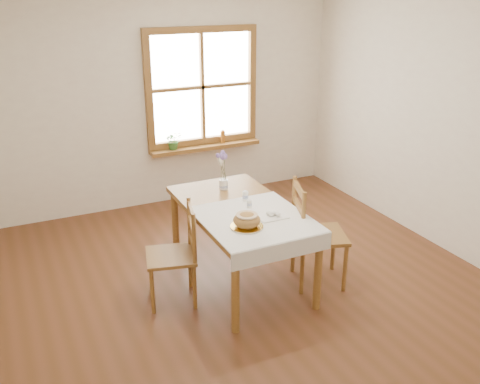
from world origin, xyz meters
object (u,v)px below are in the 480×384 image
Objects in this scene: dining_table at (240,216)px; bread_plate at (247,227)px; chair_left at (171,255)px; flower_vase at (224,185)px; chair_right at (320,234)px.

bread_plate is (-0.14, -0.43, 0.10)m from dining_table.
dining_table is 0.74m from chair_left.
flower_vase reaches higher than bread_plate.
flower_vase reaches higher than dining_table.
dining_table is 0.49m from flower_vase.
chair_right reaches higher than bread_plate.
chair_right is at bearing -28.37° from dining_table.
bread_plate is at bearing 114.83° from chair_right.
chair_left is 0.91× the size of chair_right.
chair_right reaches higher than chair_left.
chair_left is at bearing -174.40° from dining_table.
flower_vase is at bearing 139.73° from chair_left.
chair_left is 3.38× the size of bread_plate.
flower_vase is (0.75, 0.54, 0.34)m from chair_left.
chair_left reaches higher than flower_vase.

